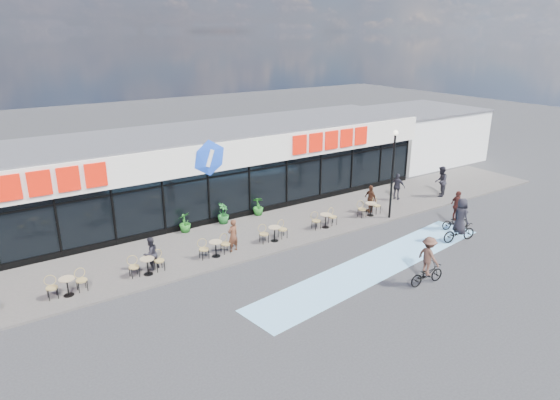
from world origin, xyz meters
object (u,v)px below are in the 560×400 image
object	(u,v)px
potted_plant_right	(258,206)
pedestrian_b	(397,187)
patron_left	(233,235)
cyclist_b	(456,214)
cyclist_a	(460,225)
lamp_post	(393,166)
potted_plant_mid	(223,214)
potted_plant_left	(185,222)
pedestrian_c	(441,181)
patron_right	(151,253)
pedestrian_a	(370,199)

from	to	relation	value
potted_plant_right	pedestrian_b	bearing A→B (deg)	-15.77
patron_left	cyclist_b	bearing A→B (deg)	147.83
cyclist_a	lamp_post	bearing A→B (deg)	98.80
potted_plant_right	cyclist_a	distance (m)	10.71
potted_plant_mid	potted_plant_left	bearing A→B (deg)	179.74
lamp_post	cyclist_b	world-z (taller)	lamp_post
potted_plant_right	cyclist_a	world-z (taller)	cyclist_a
potted_plant_left	pedestrian_c	xyz separation A→B (m)	(15.67, -3.40, 0.43)
patron_left	pedestrian_b	distance (m)	12.07
patron_right	pedestrian_b	distance (m)	15.92
patron_left	pedestrian_b	xyz separation A→B (m)	(12.02, 1.11, 0.04)
pedestrian_a	cyclist_b	bearing A→B (deg)	30.43
pedestrian_b	pedestrian_c	distance (m)	2.92
potted_plant_mid	pedestrian_b	size ratio (longest dim) A/B	0.68
pedestrian_a	potted_plant_right	bearing A→B (deg)	-114.36
potted_plant_mid	pedestrian_c	xyz separation A→B (m)	(13.46, -3.39, 0.40)
lamp_post	cyclist_a	bearing A→B (deg)	-81.20
patron_left	patron_right	size ratio (longest dim) A/B	1.06
patron_right	pedestrian_a	bearing A→B (deg)	163.55
cyclist_a	pedestrian_a	bearing A→B (deg)	99.10
pedestrian_b	pedestrian_c	xyz separation A→B (m)	(2.72, -1.06, 0.14)
patron_left	patron_right	world-z (taller)	patron_left
potted_plant_left	pedestrian_a	distance (m)	10.50
pedestrian_a	cyclist_a	xyz separation A→B (m)	(0.87, -5.42, -0.03)
pedestrian_a	pedestrian_c	world-z (taller)	pedestrian_c
potted_plant_mid	patron_left	size ratio (longest dim) A/B	0.71
potted_plant_left	patron_left	xyz separation A→B (m)	(0.93, -3.45, 0.26)
lamp_post	pedestrian_a	xyz separation A→B (m)	(-0.23, 1.32, -2.15)
pedestrian_b	potted_plant_right	bearing A→B (deg)	49.28
lamp_post	patron_left	size ratio (longest dim) A/B	3.13
pedestrian_b	potted_plant_mid	bearing A→B (deg)	52.79
lamp_post	cyclist_a	xyz separation A→B (m)	(0.63, -4.10, -2.17)
potted_plant_mid	patron_left	bearing A→B (deg)	-110.37
potted_plant_right	pedestrian_c	world-z (taller)	pedestrian_c
pedestrian_a	pedestrian_c	bearing A→B (deg)	91.08
pedestrian_a	pedestrian_b	distance (m)	2.99
potted_plant_mid	cyclist_a	xyz separation A→B (m)	(8.70, -8.46, 0.20)
potted_plant_mid	pedestrian_c	world-z (taller)	pedestrian_c
patron_right	pedestrian_c	xyz separation A→B (m)	(18.61, -0.25, 0.22)
potted_plant_left	cyclist_a	xyz separation A→B (m)	(10.91, -8.47, 0.24)
pedestrian_a	cyclist_a	distance (m)	5.49
lamp_post	pedestrian_c	world-z (taller)	lamp_post
lamp_post	pedestrian_a	bearing A→B (deg)	100.04
potted_plant_left	cyclist_a	distance (m)	13.81
pedestrian_c	patron_right	bearing A→B (deg)	-29.35
potted_plant_mid	cyclist_b	size ratio (longest dim) A/B	0.53
potted_plant_right	cyclist_b	distance (m)	10.65
potted_plant_right	pedestrian_a	size ratio (longest dim) A/B	0.67
patron_right	potted_plant_right	bearing A→B (deg)	-173.39
lamp_post	potted_plant_mid	bearing A→B (deg)	151.62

